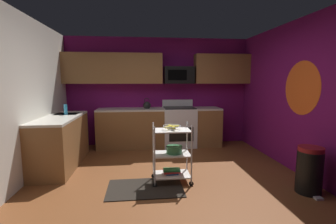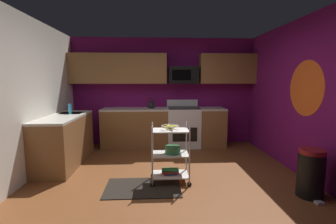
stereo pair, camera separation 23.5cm
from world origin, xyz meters
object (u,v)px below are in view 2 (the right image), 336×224
at_px(oven_range, 183,126).
at_px(rolling_cart, 170,154).
at_px(kettle, 151,105).
at_px(trash_can, 311,173).
at_px(dish_soap_bottle, 70,109).
at_px(fruit_bowl, 170,127).
at_px(mixing_bowl_large, 173,150).
at_px(microwave, 183,75).
at_px(book_stack, 170,171).

xyz_separation_m(oven_range, rolling_cart, (-0.44, -2.10, -0.03)).
distance_m(kettle, trash_can, 3.52).
bearing_deg(trash_can, dish_soap_bottle, 154.76).
distance_m(oven_range, fruit_bowl, 2.18).
height_order(mixing_bowl_large, dish_soap_bottle, dish_soap_bottle).
distance_m(fruit_bowl, mixing_bowl_large, 0.36).
height_order(microwave, book_stack, microwave).
bearing_deg(microwave, fruit_bowl, -101.30).
bearing_deg(fruit_bowl, oven_range, 78.14).
bearing_deg(trash_can, book_stack, 162.96).
height_order(fruit_bowl, trash_can, fruit_bowl).
relative_size(dish_soap_bottle, trash_can, 0.30).
height_order(oven_range, fruit_bowl, oven_range).
distance_m(oven_range, trash_can, 3.03).
xyz_separation_m(mixing_bowl_large, kettle, (-0.37, 2.10, 0.48)).
xyz_separation_m(oven_range, dish_soap_bottle, (-2.34, -0.89, 0.54)).
bearing_deg(oven_range, trash_can, -61.84).
bearing_deg(mixing_bowl_large, microwave, 79.65).
relative_size(microwave, dish_soap_bottle, 3.50).
bearing_deg(trash_can, oven_range, 118.16).
bearing_deg(fruit_bowl, rolling_cart, 3.58).
relative_size(oven_range, kettle, 4.17).
xyz_separation_m(kettle, trash_can, (2.20, -2.67, -0.67)).
bearing_deg(book_stack, dish_soap_bottle, 147.64).
relative_size(microwave, fruit_bowl, 2.57).
bearing_deg(kettle, rolling_cart, -81.12).
height_order(rolling_cart, mixing_bowl_large, rolling_cart).
relative_size(rolling_cart, kettle, 3.47).
bearing_deg(rolling_cart, kettle, 98.88).
relative_size(rolling_cart, book_stack, 3.44).
bearing_deg(dish_soap_bottle, trash_can, -25.24).
relative_size(microwave, rolling_cart, 0.77).
xyz_separation_m(mixing_bowl_large, trash_can, (1.83, -0.57, -0.19)).
xyz_separation_m(microwave, kettle, (-0.77, -0.11, -0.70)).
bearing_deg(mixing_bowl_large, kettle, 99.88).
bearing_deg(kettle, trash_can, -50.52).
relative_size(book_stack, dish_soap_bottle, 1.33).
bearing_deg(dish_soap_bottle, oven_range, 20.89).
relative_size(fruit_bowl, trash_can, 0.41).
distance_m(rolling_cart, mixing_bowl_large, 0.08).
relative_size(microwave, kettle, 2.65).
bearing_deg(kettle, mixing_bowl_large, -80.12).
height_order(dish_soap_bottle, trash_can, dish_soap_bottle).
bearing_deg(book_stack, kettle, 98.88).
xyz_separation_m(microwave, book_stack, (-0.44, -2.20, -1.53)).
bearing_deg(rolling_cart, mixing_bowl_large, -0.00).
xyz_separation_m(microwave, trash_can, (1.43, -2.78, -1.37)).
height_order(fruit_bowl, mixing_bowl_large, fruit_bowl).
bearing_deg(mixing_bowl_large, rolling_cart, 180.00).
bearing_deg(fruit_bowl, dish_soap_bottle, 147.64).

